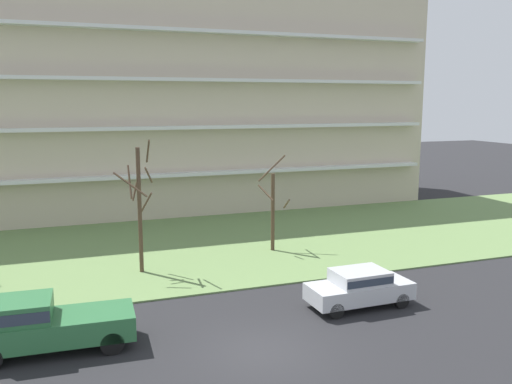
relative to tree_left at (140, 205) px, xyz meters
name	(u,v)px	position (x,y,z in m)	size (l,w,h in m)	color
ground	(262,351)	(2.66, -10.05, -3.50)	(160.00, 160.00, 0.00)	#232326
grass_lawn_strip	(178,248)	(2.66, 3.95, -3.46)	(80.00, 16.00, 0.08)	#66844C
apartment_building	(139,103)	(2.66, 18.14, 4.84)	(45.24, 13.35, 16.67)	beige
tree_left	(140,205)	(0.00, 0.00, 0.00)	(1.97, 1.89, 6.70)	#4C3828
tree_center	(273,208)	(7.67, 1.54, -0.97)	(1.81, 1.97, 5.49)	#4C3828
pickup_green_near_left	(46,323)	(-4.28, -7.54, -2.48)	(5.49, 2.25, 1.95)	#2D6B3D
sedan_silver_center_left	(360,286)	(7.94, -7.55, -2.63)	(4.43, 1.88, 1.57)	#B7BABF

